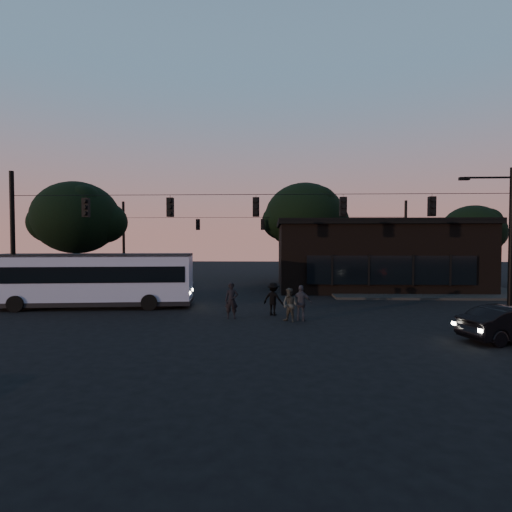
{
  "coord_description": "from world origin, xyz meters",
  "views": [
    {
      "loc": [
        0.8,
        -16.77,
        3.73
      ],
      "look_at": [
        0.0,
        4.0,
        3.0
      ],
      "focal_mm": 28.0,
      "sensor_mm": 36.0,
      "label": 1
    }
  ],
  "objects_px": {
    "bus": "(95,277)",
    "pedestrian_d": "(273,299)",
    "pedestrian_a": "(232,300)",
    "pedestrian_c": "(301,303)",
    "pedestrian_b": "(290,305)",
    "building": "(372,255)"
  },
  "relations": [
    {
      "from": "bus",
      "to": "pedestrian_d",
      "type": "relative_size",
      "value": 6.63
    },
    {
      "from": "pedestrian_a",
      "to": "pedestrian_c",
      "type": "xyz_separation_m",
      "value": [
        3.35,
        -0.51,
        -0.03
      ]
    },
    {
      "from": "bus",
      "to": "pedestrian_b",
      "type": "distance_m",
      "value": 11.5
    },
    {
      "from": "bus",
      "to": "pedestrian_a",
      "type": "height_order",
      "value": "bus"
    },
    {
      "from": "pedestrian_c",
      "to": "pedestrian_d",
      "type": "bearing_deg",
      "value": -40.09
    },
    {
      "from": "pedestrian_c",
      "to": "pedestrian_d",
      "type": "xyz_separation_m",
      "value": [
        -1.31,
        1.44,
        -0.01
      ]
    },
    {
      "from": "building",
      "to": "pedestrian_c",
      "type": "bearing_deg",
      "value": -115.88
    },
    {
      "from": "pedestrian_d",
      "to": "pedestrian_a",
      "type": "bearing_deg",
      "value": 49.54
    },
    {
      "from": "building",
      "to": "pedestrian_b",
      "type": "bearing_deg",
      "value": -117.35
    },
    {
      "from": "bus",
      "to": "pedestrian_d",
      "type": "height_order",
      "value": "bus"
    },
    {
      "from": "building",
      "to": "pedestrian_b",
      "type": "distance_m",
      "value": 16.07
    },
    {
      "from": "building",
      "to": "bus",
      "type": "height_order",
      "value": "building"
    },
    {
      "from": "building",
      "to": "bus",
      "type": "xyz_separation_m",
      "value": [
        -18.2,
        -10.53,
        -0.99
      ]
    },
    {
      "from": "pedestrian_c",
      "to": "pedestrian_d",
      "type": "relative_size",
      "value": 1.02
    },
    {
      "from": "pedestrian_a",
      "to": "pedestrian_b",
      "type": "bearing_deg",
      "value": -18.63
    },
    {
      "from": "pedestrian_a",
      "to": "pedestrian_c",
      "type": "relative_size",
      "value": 1.04
    },
    {
      "from": "bus",
      "to": "pedestrian_b",
      "type": "relative_size",
      "value": 7.02
    },
    {
      "from": "bus",
      "to": "pedestrian_a",
      "type": "distance_m",
      "value": 8.62
    },
    {
      "from": "bus",
      "to": "pedestrian_d",
      "type": "xyz_separation_m",
      "value": [
        10.1,
        -2.01,
        -0.88
      ]
    },
    {
      "from": "building",
      "to": "pedestrian_c",
      "type": "xyz_separation_m",
      "value": [
        -6.78,
        -13.99,
        -1.86
      ]
    },
    {
      "from": "pedestrian_d",
      "to": "bus",
      "type": "bearing_deg",
      "value": 13.59
    },
    {
      "from": "bus",
      "to": "pedestrian_d",
      "type": "distance_m",
      "value": 10.33
    }
  ]
}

